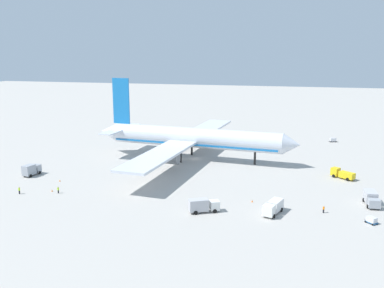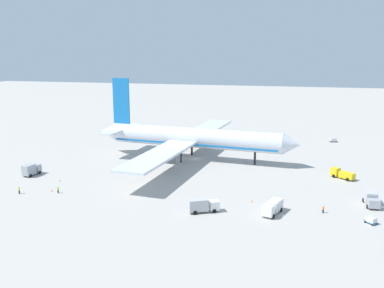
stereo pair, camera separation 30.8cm
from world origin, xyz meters
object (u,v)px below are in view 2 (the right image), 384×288
object	(u,v)px
ground_worker_0	(19,190)
traffic_cone_2	(288,138)
service_truck_4	(342,174)
traffic_cone_1	(60,180)
baggage_cart_1	(244,133)
service_truck_1	(202,205)
service_truck_3	(371,198)
service_truck_2	(31,169)
ground_worker_1	(323,209)
traffic_cone_0	(252,201)
baggage_cart_2	(333,140)
ground_worker_2	(58,190)
airliner	(191,138)
baggage_cart_0	(371,220)
service_truck_0	(273,207)
traffic_cone_3	(52,190)

from	to	relation	value
ground_worker_0	traffic_cone_2	world-z (taller)	ground_worker_0
service_truck_4	traffic_cone_1	distance (m)	77.26
service_truck_4	baggage_cart_1	size ratio (longest dim) A/B	1.92
service_truck_1	service_truck_3	size ratio (longest dim) A/B	0.98
service_truck_2	ground_worker_1	distance (m)	79.30
ground_worker_0	traffic_cone_0	size ratio (longest dim) A/B	3.26
service_truck_1	baggage_cart_2	world-z (taller)	service_truck_1
service_truck_2	ground_worker_2	world-z (taller)	service_truck_2
service_truck_1	service_truck_2	size ratio (longest dim) A/B	1.21
ground_worker_0	airliner	bearing A→B (deg)	53.68
baggage_cart_0	baggage_cart_2	size ratio (longest dim) A/B	0.80
service_truck_0	traffic_cone_3	distance (m)	54.71
ground_worker_1	ground_worker_2	xyz separation A→B (m)	(-63.11, -2.49, 0.02)
baggage_cart_0	traffic_cone_2	distance (m)	85.34
baggage_cart_1	ground_worker_0	distance (m)	99.35
airliner	ground_worker_2	world-z (taller)	airliner
service_truck_3	traffic_cone_1	size ratio (longest dim) A/B	12.82
service_truck_3	airliner	bearing A→B (deg)	148.57
airliner	baggage_cart_1	xyz separation A→B (m)	(11.55, 45.14, -6.23)
baggage_cart_0	baggage_cart_2	bearing A→B (deg)	91.50
ground_worker_2	traffic_cone_1	size ratio (longest dim) A/B	2.99
airliner	ground_worker_1	world-z (taller)	airliner
ground_worker_1	traffic_cone_1	bearing A→B (deg)	174.79
baggage_cart_2	service_truck_4	bearing A→B (deg)	-91.02
service_truck_0	traffic_cone_1	world-z (taller)	service_truck_0
baggage_cart_1	ground_worker_1	world-z (taller)	ground_worker_1
airliner	service_truck_3	size ratio (longest dim) A/B	11.57
service_truck_0	ground_worker_0	xyz separation A→B (m)	(-61.45, -2.18, -0.63)
service_truck_4	baggage_cart_2	world-z (taller)	service_truck_4
service_truck_4	service_truck_3	bearing A→B (deg)	-77.21
service_truck_0	traffic_cone_1	bearing A→B (deg)	170.71
service_truck_3	service_truck_1	bearing A→B (deg)	-159.10
baggage_cart_0	ground_worker_1	distance (m)	9.92
service_truck_3	traffic_cone_1	xyz separation A→B (m)	(-78.72, -1.56, -1.31)
traffic_cone_1	traffic_cone_3	xyz separation A→B (m)	(2.61, -7.97, 0.00)
airliner	service_truck_0	xyz separation A→B (m)	(29.11, -41.81, -5.45)
service_truck_4	traffic_cone_3	world-z (taller)	service_truck_4
baggage_cart_0	traffic_cone_0	size ratio (longest dim) A/B	4.79
service_truck_2	baggage_cart_1	xyz separation A→B (m)	(50.54, 74.49, -0.96)
service_truck_3	traffic_cone_3	world-z (taller)	service_truck_3
service_truck_0	ground_worker_2	world-z (taller)	service_truck_0
service_truck_0	airliner	bearing A→B (deg)	124.84
baggage_cart_2	traffic_cone_0	world-z (taller)	baggage_cart_2
baggage_cart_1	traffic_cone_3	distance (m)	93.26
airliner	baggage_cart_0	bearing A→B (deg)	-40.80
baggage_cart_0	ground_worker_0	world-z (taller)	ground_worker_0
traffic_cone_2	baggage_cart_1	bearing A→B (deg)	166.59
service_truck_2	service_truck_4	distance (m)	86.97
ground_worker_0	ground_worker_1	size ratio (longest dim) A/B	1.11
service_truck_4	ground_worker_2	world-z (taller)	service_truck_4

